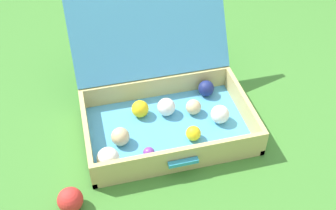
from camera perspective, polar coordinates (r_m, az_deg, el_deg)
name	(u,v)px	position (r m, az deg, el deg)	size (l,w,h in m)	color
ground_plane	(176,116)	(1.71, 1.17, -1.55)	(16.00, 16.00, 0.00)	#3D7A2D
open_suitcase	(162,97)	(1.63, -0.84, 1.12)	(0.65, 0.67, 0.48)	#4799C6
stray_ball_on_grass	(70,200)	(1.43, -13.53, -12.80)	(0.09, 0.09, 0.09)	red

